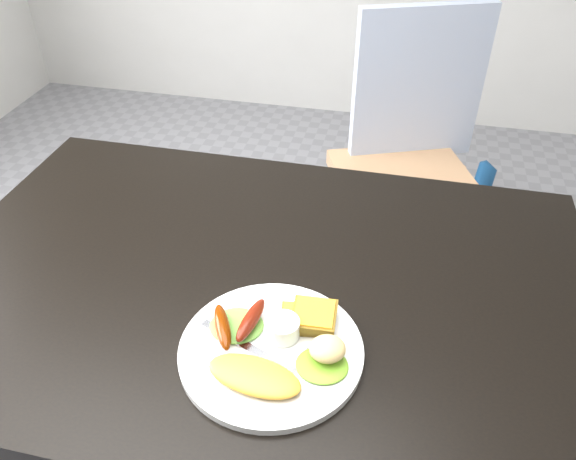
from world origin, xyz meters
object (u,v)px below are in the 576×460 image
(person, at_px, (424,123))
(plate, at_px, (271,350))
(dining_chair, at_px, (405,184))
(dining_table, at_px, (257,285))

(person, xyz_separation_m, plate, (-0.21, -0.79, -0.02))
(dining_chair, bearing_deg, plate, -122.20)
(dining_table, bearing_deg, plate, -67.65)
(dining_table, relative_size, person, 0.78)
(person, distance_m, plate, 0.82)
(person, bearing_deg, dining_chair, -73.52)
(person, height_order, plate, person)
(dining_table, bearing_deg, dining_chair, 73.05)
(dining_chair, distance_m, person, 0.39)
(dining_chair, height_order, plate, plate)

